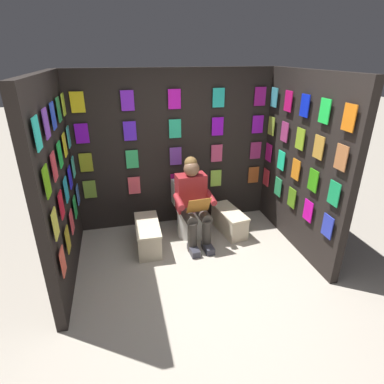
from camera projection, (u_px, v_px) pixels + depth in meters
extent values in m
plane|color=#B2A899|center=(211.00, 305.00, 3.32)|extent=(30.00, 30.00, 0.00)
cube|color=black|center=(175.00, 150.00, 4.60)|extent=(2.95, 0.10, 2.26)
cube|color=olive|center=(90.00, 189.00, 4.45)|extent=(0.17, 0.01, 0.26)
cube|color=#EB4C5C|center=(134.00, 185.00, 4.58)|extent=(0.17, 0.01, 0.26)
cube|color=#AD1770|center=(176.00, 182.00, 4.71)|extent=(0.17, 0.01, 0.26)
cube|color=#9DD243|center=(216.00, 178.00, 4.85)|extent=(0.17, 0.01, 0.26)
cube|color=#A54F21|center=(253.00, 175.00, 4.98)|extent=(0.17, 0.01, 0.26)
cube|color=olive|center=(86.00, 163.00, 4.29)|extent=(0.17, 0.01, 0.26)
cube|color=#2FBB66|center=(132.00, 159.00, 4.42)|extent=(0.17, 0.01, 0.26)
cube|color=purple|center=(176.00, 156.00, 4.55)|extent=(0.17, 0.01, 0.26)
cube|color=#D24373|center=(217.00, 153.00, 4.68)|extent=(0.17, 0.01, 0.26)
cube|color=#9D2B6A|center=(256.00, 150.00, 4.82)|extent=(0.17, 0.01, 0.26)
cube|color=#7E0ECA|center=(82.00, 134.00, 4.13)|extent=(0.17, 0.01, 0.26)
cube|color=#5722EA|center=(130.00, 131.00, 4.26)|extent=(0.17, 0.01, 0.26)
cube|color=#28CF97|center=(175.00, 129.00, 4.39)|extent=(0.17, 0.01, 0.26)
cube|color=#910EDD|center=(218.00, 126.00, 4.52)|extent=(0.17, 0.01, 0.26)
cube|color=purple|center=(258.00, 124.00, 4.65)|extent=(0.17, 0.01, 0.26)
cube|color=yellow|center=(77.00, 102.00, 3.97)|extent=(0.17, 0.01, 0.26)
cube|color=#7E21E5|center=(127.00, 101.00, 4.10)|extent=(0.17, 0.01, 0.26)
cube|color=#D915CA|center=(174.00, 99.00, 4.23)|extent=(0.17, 0.01, 0.26)
cube|color=#24C9BB|center=(219.00, 98.00, 4.36)|extent=(0.17, 0.01, 0.26)
cube|color=#9A167B|center=(260.00, 96.00, 4.49)|extent=(0.17, 0.01, 0.26)
cube|color=black|center=(302.00, 164.00, 4.02)|extent=(0.10, 1.91, 2.26)
cube|color=#BE2B39|center=(266.00, 177.00, 4.88)|extent=(0.01, 0.17, 0.26)
cube|color=#2B9458|center=(278.00, 187.00, 4.54)|extent=(0.01, 0.17, 0.26)
cube|color=#578E1D|center=(292.00, 198.00, 4.19)|extent=(0.01, 0.17, 0.26)
cube|color=#D30F9E|center=(308.00, 211.00, 3.85)|extent=(0.01, 0.17, 0.26)
cube|color=#2B3ABD|center=(327.00, 226.00, 3.50)|extent=(0.01, 0.17, 0.26)
cube|color=#AC186F|center=(269.00, 153.00, 4.72)|extent=(0.01, 0.17, 0.26)
cube|color=#20E69D|center=(281.00, 160.00, 4.37)|extent=(0.01, 0.17, 0.26)
cube|color=orange|center=(296.00, 170.00, 4.03)|extent=(0.01, 0.17, 0.26)
cube|color=#3AA116|center=(313.00, 180.00, 3.69)|extent=(0.01, 0.17, 0.26)
cube|color=#1AA059|center=(334.00, 194.00, 3.34)|extent=(0.01, 0.17, 0.26)
cube|color=#8DAC33|center=(271.00, 126.00, 4.56)|extent=(0.01, 0.17, 0.26)
cube|color=#AC3876|center=(285.00, 132.00, 4.21)|extent=(0.01, 0.17, 0.26)
cube|color=#8DB728|center=(300.00, 139.00, 3.87)|extent=(0.01, 0.17, 0.26)
cube|color=gold|center=(319.00, 147.00, 3.53)|extent=(0.01, 0.17, 0.26)
cube|color=#B87040|center=(341.00, 158.00, 3.18)|extent=(0.01, 0.17, 0.26)
cube|color=teal|center=(274.00, 97.00, 4.40)|extent=(0.01, 0.17, 0.26)
cube|color=#CB1465|center=(288.00, 101.00, 4.05)|extent=(0.01, 0.17, 0.26)
cube|color=#0E24DC|center=(305.00, 106.00, 3.71)|extent=(0.01, 0.17, 0.26)
cube|color=#21DD4A|center=(325.00, 111.00, 3.36)|extent=(0.01, 0.17, 0.26)
cube|color=orange|center=(349.00, 118.00, 3.02)|extent=(0.01, 0.17, 0.26)
cube|color=black|center=(57.00, 185.00, 3.40)|extent=(0.10, 1.91, 2.26)
cube|color=#EC5641|center=(63.00, 261.00, 2.91)|extent=(0.01, 0.17, 0.26)
cube|color=gold|center=(68.00, 239.00, 3.26)|extent=(0.01, 0.17, 0.26)
cube|color=#E6454F|center=(72.00, 222.00, 3.60)|extent=(0.01, 0.17, 0.26)
cube|color=green|center=(75.00, 207.00, 3.95)|extent=(0.01, 0.17, 0.26)
cube|color=#4D7EE0|center=(78.00, 195.00, 4.29)|extent=(0.01, 0.17, 0.26)
cube|color=#DAD547|center=(55.00, 224.00, 2.75)|extent=(0.01, 0.17, 0.26)
cube|color=red|center=(61.00, 205.00, 3.10)|extent=(0.01, 0.17, 0.26)
cube|color=#24A8C8|center=(66.00, 190.00, 3.44)|extent=(0.01, 0.17, 0.26)
cube|color=#271EF1|center=(70.00, 177.00, 3.78)|extent=(0.01, 0.17, 0.26)
cube|color=#47D2C1|center=(74.00, 167.00, 4.13)|extent=(0.01, 0.17, 0.26)
cube|color=#62B015|center=(47.00, 181.00, 2.59)|extent=(0.01, 0.17, 0.26)
cube|color=#D83A48|center=(54.00, 166.00, 2.93)|extent=(0.01, 0.17, 0.26)
cube|color=green|center=(60.00, 154.00, 3.28)|extent=(0.01, 0.17, 0.26)
cube|color=yellow|center=(65.00, 145.00, 3.62)|extent=(0.01, 0.17, 0.26)
cube|color=#3CC0AE|center=(69.00, 137.00, 3.97)|extent=(0.01, 0.17, 0.26)
cube|color=#2DD4C0|center=(37.00, 133.00, 2.43)|extent=(0.01, 0.17, 0.26)
cube|color=purple|center=(46.00, 123.00, 2.77)|extent=(0.01, 0.17, 0.26)
cube|color=blue|center=(53.00, 116.00, 3.12)|extent=(0.01, 0.17, 0.26)
cube|color=#24934F|center=(59.00, 109.00, 3.46)|extent=(0.01, 0.17, 0.26)
cube|color=#BFE837|center=(63.00, 104.00, 3.80)|extent=(0.01, 0.17, 0.26)
cylinder|color=white|center=(190.00, 222.00, 4.54)|extent=(0.38, 0.38, 0.40)
cylinder|color=white|center=(190.00, 209.00, 4.45)|extent=(0.41, 0.41, 0.02)
cube|color=white|center=(185.00, 191.00, 4.61)|extent=(0.39, 0.21, 0.36)
cylinder|color=white|center=(187.00, 194.00, 4.53)|extent=(0.39, 0.10, 0.39)
cube|color=maroon|center=(191.00, 192.00, 4.32)|extent=(0.41, 0.25, 0.52)
sphere|color=brown|center=(192.00, 169.00, 4.15)|extent=(0.21, 0.21, 0.21)
sphere|color=olive|center=(191.00, 163.00, 4.15)|extent=(0.17, 0.17, 0.17)
cylinder|color=#38332D|center=(202.00, 214.00, 4.27)|extent=(0.18, 0.41, 0.15)
cylinder|color=#38332D|center=(188.00, 216.00, 4.21)|extent=(0.18, 0.41, 0.15)
cylinder|color=#38332D|center=(207.00, 235.00, 4.20)|extent=(0.12, 0.12, 0.42)
cylinder|color=#38332D|center=(192.00, 237.00, 4.15)|extent=(0.12, 0.12, 0.42)
cube|color=#33333D|center=(208.00, 248.00, 4.22)|extent=(0.13, 0.27, 0.09)
cube|color=#33333D|center=(194.00, 250.00, 4.16)|extent=(0.13, 0.27, 0.09)
cylinder|color=maroon|center=(210.00, 197.00, 4.23)|extent=(0.11, 0.31, 0.13)
cylinder|color=maroon|center=(179.00, 202.00, 4.11)|extent=(0.11, 0.31, 0.13)
cube|color=#AF6A24|center=(199.00, 206.00, 4.04)|extent=(0.31, 0.15, 0.23)
cube|color=beige|center=(229.00, 222.00, 4.64)|extent=(0.37, 0.70, 0.31)
cube|color=beige|center=(230.00, 211.00, 4.57)|extent=(0.39, 0.72, 0.03)
cube|color=beige|center=(148.00, 236.00, 4.26)|extent=(0.31, 0.72, 0.33)
cube|color=beige|center=(147.00, 225.00, 4.18)|extent=(0.33, 0.74, 0.03)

